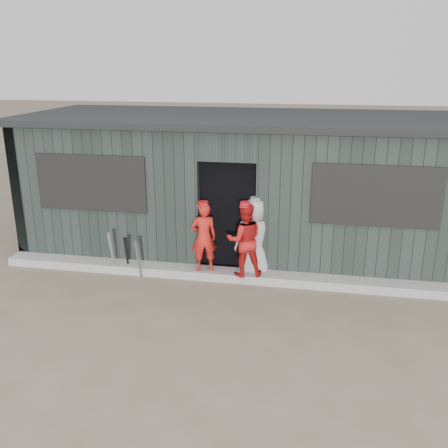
% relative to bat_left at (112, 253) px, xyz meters
% --- Properties ---
extents(ground, '(80.00, 80.00, 0.00)m').
position_rel_bat_left_xyz_m(ground, '(1.96, -1.64, -0.40)').
color(ground, brown).
rests_on(ground, ground).
extents(curb, '(8.00, 0.36, 0.15)m').
position_rel_bat_left_xyz_m(curb, '(1.96, 0.18, -0.33)').
color(curb, gray).
rests_on(curb, ground).
extents(bat_left, '(0.07, 0.22, 0.80)m').
position_rel_bat_left_xyz_m(bat_left, '(0.00, 0.00, 0.00)').
color(bat_left, '#93939B').
rests_on(bat_left, ground).
extents(bat_mid, '(0.09, 0.23, 0.71)m').
position_rel_bat_left_xyz_m(bat_mid, '(0.51, -0.08, -0.05)').
color(bat_mid, slate).
rests_on(bat_mid, ground).
extents(bat_right, '(0.15, 0.31, 0.71)m').
position_rel_bat_left_xyz_m(bat_right, '(0.23, 0.10, -0.05)').
color(bat_right, black).
rests_on(bat_right, ground).
extents(player_red_left, '(0.51, 0.42, 1.20)m').
position_rel_bat_left_xyz_m(player_red_left, '(1.61, 0.15, 0.35)').
color(player_red_left, red).
rests_on(player_red_left, curb).
extents(player_red_right, '(0.71, 0.62, 1.25)m').
position_rel_bat_left_xyz_m(player_red_right, '(2.32, 0.07, 0.37)').
color(player_red_right, '#B21715').
rests_on(player_red_right, curb).
extents(player_grey_back, '(0.75, 0.55, 1.41)m').
position_rel_bat_left_xyz_m(player_grey_back, '(2.45, 0.38, 0.30)').
color(player_grey_back, '#A4A4A4').
rests_on(player_grey_back, ground).
extents(dugout, '(8.30, 3.30, 2.62)m').
position_rel_bat_left_xyz_m(dugout, '(1.96, 1.86, 0.88)').
color(dugout, black).
rests_on(dugout, ground).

